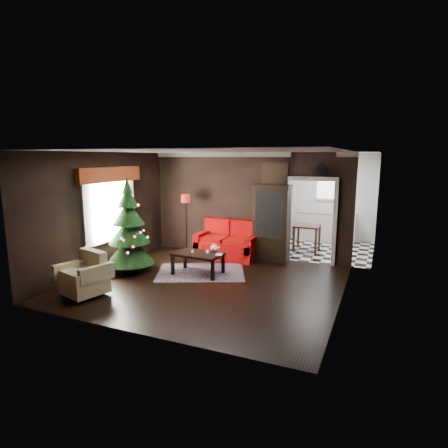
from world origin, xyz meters
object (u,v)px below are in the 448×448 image
at_px(floor_lamp, 186,225).
at_px(christmas_tree, 129,228).
at_px(curio_cabinet, 272,225).
at_px(loveseat, 227,240).
at_px(teapot, 214,248).
at_px(kitchen_table, 307,238).
at_px(wall_clock, 323,170).
at_px(coffee_table, 198,263).
at_px(armchair, 84,273).

height_order(floor_lamp, christmas_tree, christmas_tree).
distance_m(curio_cabinet, christmas_tree, 3.58).
bearing_deg(loveseat, teapot, -80.67).
bearing_deg(christmas_tree, kitchen_table, 46.32).
xyz_separation_m(christmas_tree, teapot, (1.88, 0.67, -0.45)).
distance_m(loveseat, wall_clock, 3.04).
bearing_deg(floor_lamp, kitchen_table, 29.52).
bearing_deg(coffee_table, wall_clock, 39.23).
relative_size(curio_cabinet, coffee_table, 1.72).
height_order(christmas_tree, kitchen_table, christmas_tree).
relative_size(floor_lamp, kitchen_table, 2.26).
distance_m(loveseat, teapot, 1.34).
xyz_separation_m(loveseat, kitchen_table, (1.80, 1.65, -0.12)).
xyz_separation_m(coffee_table, kitchen_table, (1.87, 3.22, 0.12)).
relative_size(loveseat, kitchen_table, 2.27).
xyz_separation_m(curio_cabinet, floor_lamp, (-2.37, -0.28, -0.12)).
bearing_deg(loveseat, coffee_table, -92.49).
bearing_deg(kitchen_table, armchair, -121.91).
relative_size(coffee_table, teapot, 5.69).
distance_m(christmas_tree, armchair, 1.77).
xyz_separation_m(christmas_tree, kitchen_table, (3.47, 3.63, -0.68)).
distance_m(armchair, teapot, 2.90).
bearing_deg(armchair, loveseat, 82.90).
xyz_separation_m(loveseat, wall_clock, (2.35, 0.40, 1.88)).
relative_size(armchair, wall_clock, 2.46).
relative_size(floor_lamp, coffee_table, 1.54).
relative_size(loveseat, coffee_table, 1.54).
bearing_deg(floor_lamp, teapot, -41.24).
height_order(floor_lamp, wall_clock, wall_clock).
distance_m(floor_lamp, wall_clock, 3.92).
bearing_deg(armchair, kitchen_table, 73.32).
distance_m(floor_lamp, christmas_tree, 1.99).
height_order(armchair, coffee_table, armchair).
height_order(teapot, kitchen_table, kitchen_table).
bearing_deg(floor_lamp, wall_clock, 7.32).
height_order(coffee_table, wall_clock, wall_clock).
relative_size(christmas_tree, wall_clock, 6.79).
xyz_separation_m(christmas_tree, wall_clock, (4.02, 2.38, 1.33)).
bearing_deg(teapot, curio_cabinet, 58.65).
bearing_deg(curio_cabinet, floor_lamp, -173.30).
bearing_deg(wall_clock, loveseat, -170.34).
bearing_deg(floor_lamp, curio_cabinet, 6.70).
bearing_deg(christmas_tree, floor_lamp, 76.81).
height_order(loveseat, armchair, loveseat).
xyz_separation_m(loveseat, floor_lamp, (-1.22, -0.06, 0.33)).
distance_m(wall_clock, kitchen_table, 2.43).
bearing_deg(coffee_table, kitchen_table, 59.91).
height_order(loveseat, teapot, loveseat).
height_order(floor_lamp, teapot, floor_lamp).
relative_size(curio_cabinet, christmas_tree, 0.87).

